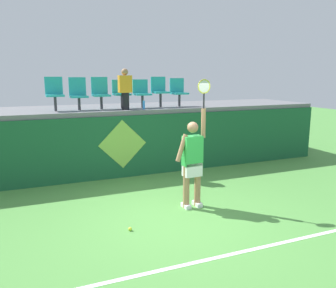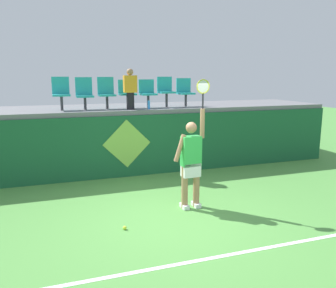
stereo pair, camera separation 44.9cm
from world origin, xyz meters
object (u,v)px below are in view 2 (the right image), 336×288
stadium_chair_0 (61,92)px  stadium_chair_6 (185,91)px  stadium_chair_2 (106,92)px  stadium_chair_4 (147,92)px  stadium_chair_1 (84,92)px  stadium_chair_3 (127,92)px  stadium_chair_5 (166,90)px  spectator_0 (130,89)px  water_bottle (149,105)px  tennis_ball (125,228)px  tennis_player (191,160)px

stadium_chair_0 → stadium_chair_6: (3.46, -0.00, -0.03)m
stadium_chair_2 → stadium_chair_6: bearing=-0.1°
stadium_chair_6 → stadium_chair_4: bearing=-179.8°
stadium_chair_1 → stadium_chair_3: stadium_chair_1 is taller
stadium_chair_3 → stadium_chair_5: stadium_chair_5 is taller
stadium_chair_6 → spectator_0: 1.77m
stadium_chair_1 → stadium_chair_6: stadium_chair_1 is taller
stadium_chair_0 → stadium_chair_2: stadium_chair_0 is taller
stadium_chair_3 → stadium_chair_4: (0.58, 0.00, -0.00)m
stadium_chair_6 → stadium_chair_0: bearing=179.9°
spectator_0 → stadium_chair_1: bearing=159.7°
stadium_chair_2 → stadium_chair_3: 0.57m
water_bottle → stadium_chair_6: bearing=21.8°
stadium_chair_0 → stadium_chair_1: size_ratio=1.02×
tennis_ball → stadium_chair_3: bearing=76.4°
stadium_chair_1 → stadium_chair_5: 2.28m
stadium_chair_2 → stadium_chair_4: (1.15, -0.01, -0.02)m
stadium_chair_2 → stadium_chair_5: size_ratio=1.00×
stadium_chair_5 → stadium_chair_0: bearing=179.9°
tennis_player → stadium_chair_0: stadium_chair_0 is taller
water_bottle → stadium_chair_1: 1.74m
stadium_chair_3 → spectator_0: 0.43m
stadium_chair_3 → stadium_chair_5: size_ratio=0.91×
water_bottle → stadium_chair_3: size_ratio=0.30×
tennis_player → stadium_chair_1: bearing=117.1°
stadium_chair_0 → spectator_0: bearing=-13.6°
tennis_ball → stadium_chair_3: (0.95, 3.91, 2.16)m
stadium_chair_6 → stadium_chair_5: bearing=-179.9°
stadium_chair_4 → stadium_chair_5: bearing=0.3°
stadium_chair_0 → stadium_chair_2: bearing=0.1°
tennis_player → tennis_ball: (-1.49, -0.60, -0.95)m
water_bottle → stadium_chair_5: 0.89m
stadium_chair_3 → stadium_chair_5: 1.13m
water_bottle → stadium_chair_3: stadium_chair_3 is taller
stadium_chair_1 → tennis_ball: bearing=-87.0°
stadium_chair_0 → stadium_chair_5: (2.87, -0.00, 0.01)m
water_bottle → stadium_chair_4: size_ratio=0.29×
water_bottle → stadium_chair_4: bearing=78.4°
stadium_chair_4 → tennis_ball: bearing=-111.4°
stadium_chair_1 → stadium_chair_5: (2.28, -0.01, 0.04)m
water_bottle → stadium_chair_1: (-1.63, 0.50, 0.33)m
water_bottle → stadium_chair_0: stadium_chair_0 is taller
stadium_chair_3 → stadium_chair_4: size_ratio=0.99×
tennis_player → water_bottle: size_ratio=11.20×
stadium_chair_2 → stadium_chair_3: (0.57, -0.01, -0.02)m
stadium_chair_0 → stadium_chair_4: 2.33m
water_bottle → spectator_0: bearing=171.5°
stadium_chair_1 → stadium_chair_5: size_ratio=0.99×
tennis_player → spectator_0: 3.23m
stadium_chair_2 → spectator_0: size_ratio=0.80×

